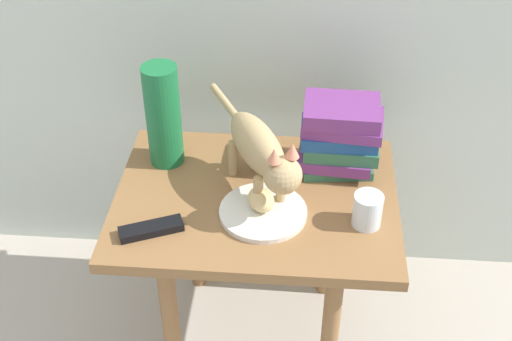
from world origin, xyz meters
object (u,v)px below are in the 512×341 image
book_stack (339,136)px  green_vase (163,116)px  plate (263,212)px  side_table (256,221)px  cat (260,151)px  tv_remote (151,229)px  candle_jar (367,212)px  bread_roll (261,200)px

book_stack → green_vase: green_vase is taller
plate → green_vase: size_ratio=0.76×
side_table → green_vase: bearing=152.0°
plate → green_vase: bearing=143.5°
green_vase → cat: bearing=-25.7°
green_vase → tv_remote: size_ratio=1.87×
tv_remote → plate: bearing=-5.0°
book_stack → side_table: bearing=-146.1°
tv_remote → book_stack: bearing=10.4°
candle_jar → bread_roll: bearing=174.8°
bread_roll → book_stack: size_ratio=0.37×
green_vase → candle_jar: size_ratio=3.31×
bread_roll → green_vase: green_vase is taller
plate → tv_remote: bearing=-162.0°
bread_roll → green_vase: bearing=144.1°
bread_roll → book_stack: bearing=46.5°
cat → candle_jar: 0.29m
side_table → candle_jar: (0.27, -0.08, 0.12)m
plate → candle_jar: size_ratio=2.51×
plate → candle_jar: (0.25, -0.01, 0.03)m
side_table → plate: bearing=-71.8°
candle_jar → side_table: bearing=162.8°
side_table → plate: size_ratio=3.31×
green_vase → plate: bearing=-36.5°
green_vase → candle_jar: green_vase is taller
book_stack → bread_roll: bearing=-133.5°
green_vase → tv_remote: bearing=-87.2°
plate → candle_jar: candle_jar is taller
cat → candle_jar: (0.26, -0.09, -0.09)m
side_table → plate: 0.12m
plate → cat: size_ratio=0.49×
plate → bread_roll: bread_roll is taller
bread_roll → side_table: bearing=105.6°
green_vase → candle_jar: bearing=-22.6°
side_table → bread_roll: bearing=-74.4°
side_table → tv_remote: bearing=-147.0°
book_stack → candle_jar: 0.24m
book_stack → candle_jar: book_stack is taller
side_table → green_vase: 0.36m
cat → book_stack: bearing=33.6°
cat → green_vase: 0.29m
plate → cat: cat is taller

